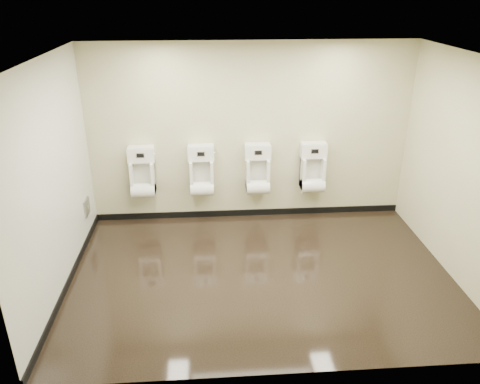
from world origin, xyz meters
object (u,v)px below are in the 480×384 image
object	(u,v)px
urinal_1	(202,174)
urinal_3	(313,171)
urinal_0	(143,176)
urinal_2	(258,173)
access_panel	(87,207)

from	to	relation	value
urinal_1	urinal_3	xyz separation A→B (m)	(1.76, 0.00, 0.00)
urinal_0	urinal_1	distance (m)	0.91
urinal_1	urinal_3	world-z (taller)	same
urinal_2	urinal_3	world-z (taller)	same
access_panel	urinal_2	distance (m)	2.65
urinal_0	urinal_3	size ratio (longest dim) A/B	1.00
access_panel	urinal_2	xyz separation A→B (m)	(2.60, 0.41, 0.31)
access_panel	urinal_1	distance (m)	1.79
urinal_0	urinal_2	size ratio (longest dim) A/B	1.00
urinal_0	urinal_1	world-z (taller)	same
urinal_1	urinal_2	world-z (taller)	same
urinal_2	urinal_0	bearing A→B (deg)	180.00
urinal_1	urinal_2	xyz separation A→B (m)	(0.88, 0.00, 0.00)
access_panel	urinal_1	size ratio (longest dim) A/B	0.32
urinal_1	urinal_0	bearing A→B (deg)	180.00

